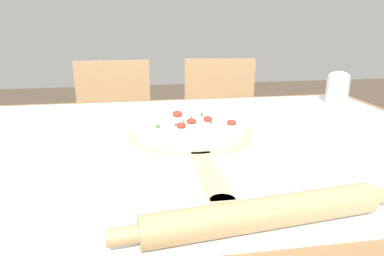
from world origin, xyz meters
TOP-DOWN VIEW (x-y plane):
  - dining_table at (0.00, 0.00)m, footprint 1.44×1.01m
  - towel_cloth at (0.00, 0.00)m, footprint 1.36×0.93m
  - pizza_peel at (-0.03, 0.01)m, footprint 0.34×0.58m
  - pizza at (-0.03, 0.04)m, footprint 0.32×0.32m
  - rolling_pin at (0.02, -0.42)m, footprint 0.47×0.09m
  - chair_left at (-0.30, 0.87)m, footprint 0.41×0.41m
  - chair_right at (0.26, 0.87)m, footprint 0.44×0.44m
  - flour_cup at (0.58, 0.33)m, footprint 0.08×0.08m

SIDE VIEW (x-z plane):
  - chair_left at x=-0.30m, z-range 0.07..0.96m
  - chair_right at x=0.26m, z-range 0.07..0.96m
  - dining_table at x=0.00m, z-range 0.29..1.07m
  - towel_cloth at x=0.00m, z-range 0.78..0.78m
  - pizza_peel at x=-0.03m, z-range 0.78..0.80m
  - pizza at x=-0.03m, z-range 0.79..0.83m
  - rolling_pin at x=0.02m, z-range 0.78..0.83m
  - flour_cup at x=0.58m, z-range 0.78..0.91m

